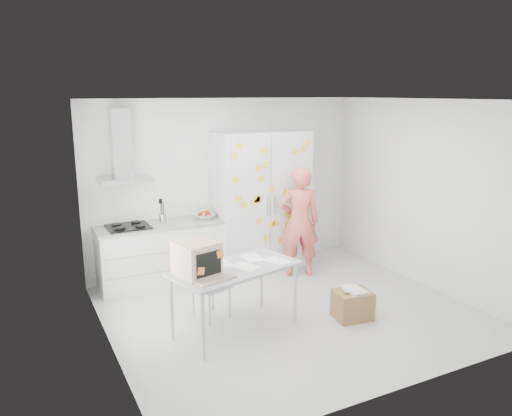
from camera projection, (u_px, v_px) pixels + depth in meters
name	position (u px, v px, depth m)	size (l,w,h in m)	color
floor	(289.00, 312.00, 6.51)	(4.50, 4.00, 0.02)	silver
walls	(264.00, 200.00, 6.83)	(4.52, 4.01, 2.70)	white
ceiling	(292.00, 100.00, 5.89)	(4.50, 4.00, 0.02)	white
counter_run	(161.00, 253.00, 7.35)	(1.84, 0.63, 1.28)	white
range_hood	(122.00, 153.00, 6.94)	(0.70, 0.48, 1.01)	silver
tall_cabinet	(261.00, 201.00, 7.91)	(1.50, 0.68, 2.20)	silver
person	(299.00, 222.00, 7.63)	(0.62, 0.41, 1.70)	#EB625B
desk	(212.00, 264.00, 5.59)	(1.63, 1.09, 1.19)	#A7B0B2
chair	(207.00, 279.00, 6.25)	(0.51, 0.51, 0.89)	silver
cardboard_box	(353.00, 304.00, 6.26)	(0.50, 0.42, 0.39)	olive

